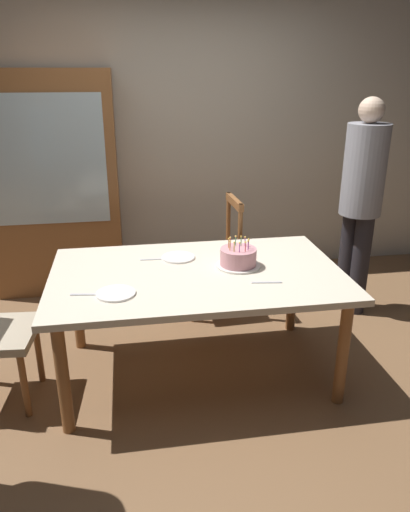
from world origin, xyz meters
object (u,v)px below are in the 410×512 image
Objects in this scene: dining_table at (197,282)px; china_cabinet at (54,185)px; birthday_cake at (238,258)px; plate_far_side at (178,257)px; chair_spindle_back at (213,258)px; person_guest at (361,195)px; plate_near_celebrant at (116,293)px.

china_cabinet reaches higher than dining_table.
birthday_cake is 1.27× the size of plate_far_side.
chair_spindle_back is at bearing 90.75° from birthday_cake.
person_guest is at bearing 16.98° from plate_far_side.
plate_far_side is 1.62m from china_cabinet.
plate_near_celebrant is (-0.49, -0.25, 0.08)m from dining_table.
plate_near_celebrant is 0.12× the size of china_cabinet.
plate_near_celebrant is 0.13× the size of person_guest.
china_cabinet is (-0.53, 1.80, 0.22)m from plate_near_celebrant.
dining_table is 6.39× the size of birthday_cake.
china_cabinet reaches higher than birthday_cake.
chair_spindle_back reaches higher than birthday_cake.
person_guest is at bearing 26.64° from dining_table.
china_cabinet is (-2.41, 0.86, -0.02)m from person_guest.
dining_table is 0.56m from plate_near_celebrant.
china_cabinet is (-1.28, 0.69, 0.49)m from chair_spindle_back.
person_guest is (1.13, -0.17, 0.52)m from chair_spindle_back.
birthday_cake is at bearing -49.57° from china_cabinet.
birthday_cake is at bearing -89.25° from chair_spindle_back.
person_guest reaches higher than birthday_cake.
china_cabinet is at bearing 125.38° from plate_far_side.
dining_table is 1.59m from person_guest.
chair_spindle_back is 0.50× the size of china_cabinet.
dining_table is at bearing -153.36° from person_guest.
dining_table is 0.94× the size of china_cabinet.
birthday_cake is 1.27× the size of plate_near_celebrant.
dining_table is at bearing -56.76° from china_cabinet.
birthday_cake is at bearing 9.21° from dining_table.
china_cabinet is at bearing 130.43° from birthday_cake.
plate_far_side is at bearing 50.73° from plate_near_celebrant.
chair_spindle_back is (-0.01, 0.82, -0.32)m from birthday_cake.
plate_far_side is 0.13× the size of person_guest.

